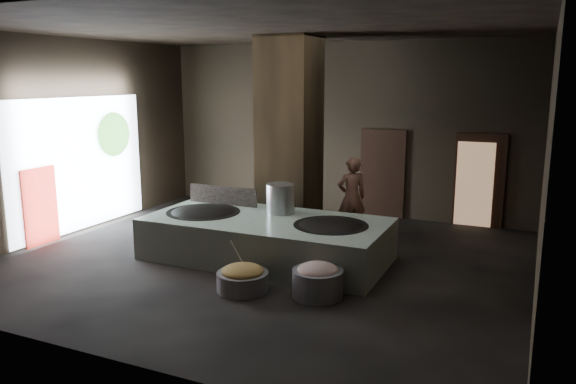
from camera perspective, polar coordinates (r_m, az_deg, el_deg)
The scene contains 28 objects.
floor at distance 11.43m, azimuth -2.43°, elevation -7.05°, with size 10.00×9.00×0.10m, color black.
ceiling at distance 10.87m, azimuth -2.65°, elevation 16.59°, with size 10.00×9.00×0.10m, color black.
back_wall at distance 15.08m, azimuth 5.39°, elevation 6.40°, with size 10.00×0.10×4.50m, color black.
front_wall at distance 7.21m, azimuth -19.18°, elevation 0.18°, with size 10.00×0.10×4.50m, color black.
left_wall at distance 13.94m, azimuth -21.44°, elevation 5.23°, with size 0.10×9.00×4.50m, color black.
right_wall at distance 9.74m, azimuth 25.01°, elevation 2.54°, with size 0.10×9.00×4.50m, color black.
pillar at distance 12.74m, azimuth 0.16°, elevation 5.51°, with size 1.20×1.20×4.50m, color black.
hearth_platform at distance 11.31m, azimuth -2.20°, elevation -4.76°, with size 4.80×2.29×0.83m, color silver.
platform_cap at distance 11.21m, azimuth -2.21°, elevation -2.81°, with size 4.69×2.25×0.03m, color black.
wok_left at distance 11.89m, azimuth -8.58°, elevation -2.41°, with size 1.51×1.51×0.42m, color black.
wok_left_rim at distance 11.87m, azimuth -8.59°, elevation -2.09°, with size 1.54×1.54×0.05m, color black.
wok_right at distance 10.75m, azimuth 4.37°, elevation -3.82°, with size 1.41×1.41×0.40m, color black.
wok_right_rim at distance 10.73m, azimuth 4.37°, elevation -3.46°, with size 1.44×1.44×0.05m, color black.
stock_pot at distance 11.59m, azimuth -0.78°, elevation -0.71°, with size 0.58×0.58×0.63m, color #A9AAB0.
splash_guard at distance 12.48m, azimuth -6.62°, elevation -0.37°, with size 1.67×0.06×0.42m, color black.
cook at distance 12.80m, azimuth 6.47°, elevation -0.56°, with size 0.67×0.43×1.85m, color #8D5B48.
veg_basin at distance 9.77m, azimuth -4.62°, elevation -9.04°, with size 0.89×0.89×0.33m, color gray.
veg_fill at distance 9.70m, azimuth -4.64°, elevation -8.01°, with size 0.73×0.73×0.22m, color olive.
ladle at distance 9.83m, azimuth -5.00°, elevation -6.52°, with size 0.03×0.03×0.70m, color #A9AAB0.
meat_basin at distance 9.47m, azimuth 3.03°, elevation -9.23°, with size 0.85×0.85×0.47m, color gray.
meat_fill at distance 9.40m, azimuth 3.04°, elevation -8.00°, with size 0.71×0.71×0.27m, color #B1746A.
doorway_near at distance 14.79m, azimuth 9.57°, elevation 1.69°, with size 1.18×0.08×2.38m, color black.
doorway_near_glow at distance 15.06m, azimuth 8.89°, elevation 1.70°, with size 0.77×0.04×1.82m, color #8C6647.
doorway_far at distance 14.37m, azimuth 18.84°, elevation 0.94°, with size 1.18×0.08×2.38m, color black.
doorway_far_glow at distance 14.33m, azimuth 18.40°, elevation 0.74°, with size 0.87×0.04×2.05m, color #8C6647.
left_opening at distance 14.09m, azimuth -20.38°, elevation 2.70°, with size 0.04×4.20×3.10m, color white.
pavilion_sliver at distance 13.29m, azimuth -23.87°, elevation -1.36°, with size 0.05×0.90×1.70m, color maroon.
tree_silhouette at distance 14.74m, azimuth -17.26°, elevation 5.62°, with size 0.28×1.10×1.10m, color #194714.
Camera 1 is at (4.93, -9.64, 3.59)m, focal length 35.00 mm.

